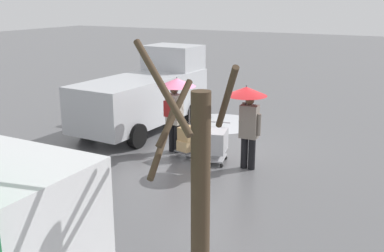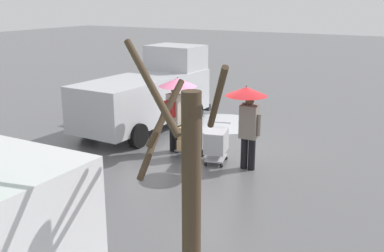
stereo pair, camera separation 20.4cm
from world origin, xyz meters
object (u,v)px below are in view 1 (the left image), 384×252
Objects in this scene: pedestrian_pink_side at (247,108)px; pedestrian_black_side at (175,98)px; bare_tree_near at (198,203)px; shopping_cart_vendor at (216,142)px; cargo_van_parked_right at (147,93)px; hand_dolly_boxes at (188,140)px.

pedestrian_pink_side is 2.22m from pedestrian_black_side.
shopping_cart_vendor is at bearing -66.81° from bare_tree_near.
cargo_van_parked_right is 2.52× the size of pedestrian_pink_side.
cargo_van_parked_right is at bearing -36.62° from hand_dolly_boxes.
pedestrian_pink_side is at bearing 173.69° from pedestrian_black_side.
bare_tree_near is (-2.47, 5.77, 1.21)m from shopping_cart_vendor.
shopping_cart_vendor is 0.47× the size of pedestrian_pink_side.
shopping_cart_vendor is at bearing -0.11° from pedestrian_pink_side.
bare_tree_near is at bearing 113.19° from shopping_cart_vendor.
bare_tree_near is (-1.63, 5.77, 0.19)m from pedestrian_pink_side.
hand_dolly_boxes is 0.35× the size of bare_tree_near.
pedestrian_pink_side and pedestrian_black_side have the same top height.
pedestrian_black_side is 0.57× the size of bare_tree_near.
hand_dolly_boxes is 0.61× the size of pedestrian_pink_side.
pedestrian_black_side is (1.36, -0.24, 1.00)m from shopping_cart_vendor.
hand_dolly_boxes reaches higher than shopping_cart_vendor.
pedestrian_pink_side is (-1.68, 0.02, 1.08)m from hand_dolly_boxes.
pedestrian_pink_side reaches higher than shopping_cart_vendor.
pedestrian_black_side is (0.52, -0.23, 1.07)m from hand_dolly_boxes.
pedestrian_pink_side is at bearing 179.44° from hand_dolly_boxes.
pedestrian_black_side reaches higher than hand_dolly_boxes.
shopping_cart_vendor is 1.32m from pedestrian_pink_side.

